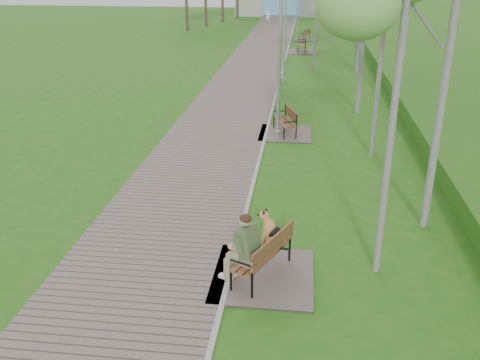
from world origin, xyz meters
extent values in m
plane|color=#215E17|center=(0.00, 0.00, 0.00)|extent=(120.00, 120.00, 0.00)
cube|color=#6E5D59|center=(-1.75, 21.50, 0.02)|extent=(3.50, 67.00, 0.04)
cube|color=#999993|center=(0.00, 21.50, 0.03)|extent=(0.10, 67.00, 0.05)
cube|color=#5DA1D0|center=(-1.50, 48.40, 1.50)|extent=(4.00, 0.20, 2.60)
cube|color=#6E5D59|center=(0.66, -1.52, 0.02)|extent=(1.94, 2.16, 0.04)
cube|color=brown|center=(0.61, -1.52, 0.48)|extent=(1.11, 1.67, 0.04)
cube|color=brown|center=(0.84, -1.62, 0.78)|extent=(0.71, 1.49, 0.36)
cube|color=#6E5D59|center=(0.68, 7.74, 0.02)|extent=(1.82, 2.02, 0.04)
cube|color=brown|center=(0.63, 7.74, 0.45)|extent=(0.90, 1.58, 0.04)
cube|color=brown|center=(0.86, 7.81, 0.73)|extent=(0.51, 1.45, 0.33)
cube|color=#6E5D59|center=(0.98, 25.84, 0.02)|extent=(2.03, 2.26, 0.04)
cube|color=brown|center=(0.93, 25.84, 0.51)|extent=(0.53, 1.70, 0.05)
cube|color=brown|center=(1.20, 25.84, 0.81)|extent=(0.06, 1.69, 0.37)
cube|color=#6E5D59|center=(1.08, 31.59, 0.02)|extent=(1.59, 1.77, 0.04)
cube|color=brown|center=(1.03, 31.59, 0.40)|extent=(0.90, 1.37, 0.04)
cube|color=brown|center=(1.22, 31.50, 0.64)|extent=(0.57, 1.22, 0.29)
cylinder|color=#A5A7AD|center=(0.43, 7.07, 0.16)|extent=(0.21, 0.21, 0.31)
cylinder|color=#A5A7AD|center=(0.43, 7.07, 2.60)|extent=(0.13, 0.13, 5.21)
cylinder|color=#A5A7AD|center=(0.21, 16.09, 0.15)|extent=(0.19, 0.19, 0.29)
cylinder|color=#A5A7AD|center=(0.21, 16.09, 2.42)|extent=(0.12, 0.12, 4.85)
cylinder|color=#A5A7AD|center=(0.41, 36.45, 0.16)|extent=(0.21, 0.21, 0.32)
imported|color=silver|center=(-2.54, 42.03, 0.73)|extent=(0.56, 0.39, 1.45)
cylinder|color=silver|center=(2.87, -1.02, 3.49)|extent=(0.15, 0.15, 6.98)
cylinder|color=silver|center=(4.18, 1.09, 3.56)|extent=(0.17, 0.17, 7.11)
cylinder|color=silver|center=(3.46, 5.77, 3.79)|extent=(0.16, 0.16, 7.58)
cylinder|color=silver|center=(3.41, 10.85, 3.88)|extent=(0.18, 0.18, 7.77)
camera|label=1|loc=(1.30, -10.43, 5.76)|focal=40.00mm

